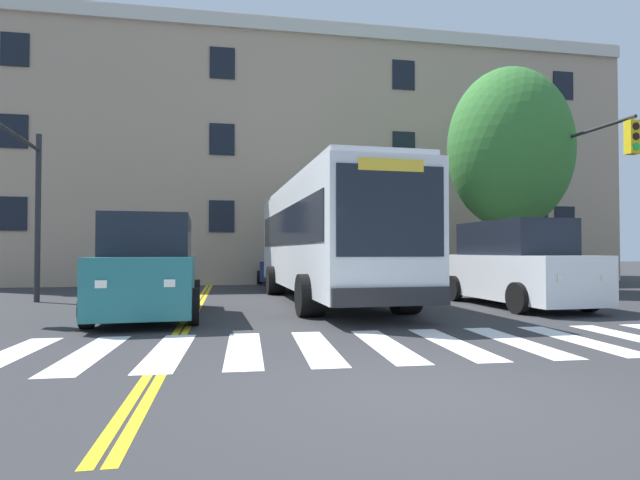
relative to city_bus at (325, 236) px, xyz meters
The scene contains 12 objects.
ground_plane 10.11m from the city_bus, 94.72° to the right, with size 120.00×120.00×0.00m, color #303033.
crosswalk 7.44m from the city_bus, 93.03° to the right, with size 13.96×3.34×0.01m.
lane_line_yellow_inner 8.05m from the city_bus, 119.02° to the left, with size 0.12×36.00×0.01m, color gold.
lane_line_yellow_outer 7.98m from the city_bus, 117.99° to the left, with size 0.12×36.00×0.01m, color gold.
city_bus is the anchor object (origin of this frame).
car_teal_near_lane 5.56m from the city_bus, 147.26° to the right, with size 2.41×4.89×2.29m.
car_white_far_lane 5.43m from the city_bus, 25.25° to the right, with size 2.29×5.27×2.32m.
car_navy_behind_bus 9.11m from the city_bus, 93.17° to the left, with size 2.29×4.46×1.78m.
traffic_light_near_corner 9.08m from the city_bus, ahead, with size 0.39×4.18×5.94m.
traffic_light_far_corner 8.44m from the city_bus, behind, with size 0.54×4.37×4.97m.
street_tree_curbside_large 8.57m from the city_bus, 16.74° to the left, with size 6.27×5.88×8.38m.
building_facade 12.00m from the city_bus, 84.75° to the left, with size 31.69×7.40×12.19m.
Camera 1 is at (-2.00, -4.93, 1.49)m, focal length 28.00 mm.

